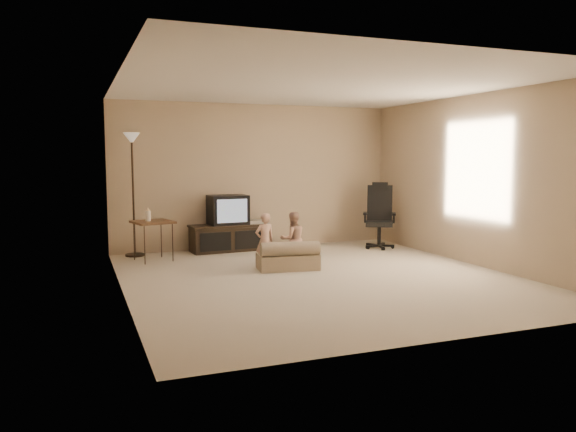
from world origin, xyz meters
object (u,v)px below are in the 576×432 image
object	(u,v)px
tv_stand	(229,228)
child_sofa	(288,258)
toddler_right	(293,239)
side_table	(152,222)
office_chair	(379,224)
toddler_left	(265,241)
floor_lamp	(132,167)

from	to	relation	value
tv_stand	child_sofa	world-z (taller)	tv_stand
toddler_right	side_table	bearing A→B (deg)	-30.74
office_chair	toddler_right	xyz separation A→B (m)	(-2.03, -1.02, -0.01)
tv_stand	child_sofa	size ratio (longest dim) A/B	1.50
tv_stand	office_chair	bearing A→B (deg)	-17.34
office_chair	toddler_left	distance (m)	2.69
child_sofa	toddler_right	distance (m)	0.35
tv_stand	side_table	xyz separation A→B (m)	(-1.33, -0.47, 0.20)
tv_stand	toddler_left	bearing A→B (deg)	-90.92
tv_stand	office_chair	world-z (taller)	office_chair
tv_stand	office_chair	size ratio (longest dim) A/B	1.18
toddler_right	toddler_left	bearing A→B (deg)	5.80
child_sofa	toddler_right	world-z (taller)	toddler_right
office_chair	side_table	world-z (taller)	office_chair
tv_stand	toddler_right	distance (m)	1.72
tv_stand	floor_lamp	distance (m)	1.87
toddler_left	toddler_right	distance (m)	0.44
side_table	toddler_left	xyz separation A→B (m)	(1.40, -1.20, -0.20)
side_table	floor_lamp	world-z (taller)	floor_lamp
side_table	floor_lamp	size ratio (longest dim) A/B	0.42
toddler_left	toddler_right	world-z (taller)	toddler_left
floor_lamp	toddler_left	world-z (taller)	floor_lamp
office_chair	toddler_right	size ratio (longest dim) A/B	1.44
side_table	child_sofa	distance (m)	2.23
child_sofa	toddler_right	bearing A→B (deg)	62.98
floor_lamp	child_sofa	distance (m)	2.99
tv_stand	floor_lamp	size ratio (longest dim) A/B	0.69
tv_stand	toddler_right	bearing A→B (deg)	-76.00
side_table	floor_lamp	distance (m)	1.02
floor_lamp	child_sofa	world-z (taller)	floor_lamp
side_table	toddler_left	distance (m)	1.86
tv_stand	office_chair	distance (m)	2.63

